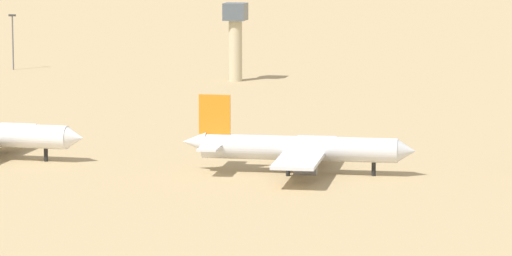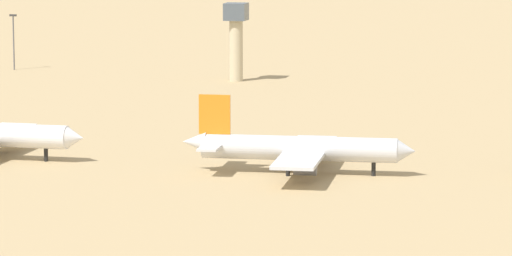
{
  "view_description": "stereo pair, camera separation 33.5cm",
  "coord_description": "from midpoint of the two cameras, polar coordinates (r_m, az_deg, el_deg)",
  "views": [
    {
      "loc": [
        41.7,
        -237.26,
        42.43
      ],
      "look_at": [
        -9.1,
        1.18,
        6.0
      ],
      "focal_mm": 106.61,
      "sensor_mm": 36.0,
      "label": 1
    },
    {
      "loc": [
        42.03,
        -237.19,
        42.43
      ],
      "look_at": [
        -9.1,
        1.18,
        6.0
      ],
      "focal_mm": 106.61,
      "sensor_mm": 36.0,
      "label": 2
    }
  ],
  "objects": [
    {
      "name": "ground",
      "position": [
        244.6,
        1.99,
        -1.5
      ],
      "size": [
        4000.0,
        4000.0,
        0.0
      ],
      "primitive_type": "plane",
      "color": "tan"
    },
    {
      "name": "parked_jet_orange_4",
      "position": [
        238.56,
        1.5,
        -0.77
      ],
      "size": [
        37.1,
        31.17,
        12.26
      ],
      "rotation": [
        0.0,
        0.0,
        0.05
      ],
      "color": "silver",
      "rests_on": "ground"
    },
    {
      "name": "control_tower",
      "position": [
        361.32,
        -0.8,
        3.55
      ],
      "size": [
        5.2,
        5.2,
        18.61
      ],
      "color": "#C6B793",
      "rests_on": "ground"
    },
    {
      "name": "light_pole_mid",
      "position": [
        390.89,
        -9.14,
        3.37
      ],
      "size": [
        1.8,
        0.5,
        14.12
      ],
      "color": "#59595E",
      "rests_on": "ground"
    }
  ]
}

